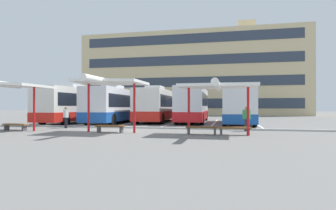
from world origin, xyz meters
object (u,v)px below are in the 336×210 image
Objects in this scene: coach_bus_3 at (193,105)px; bench_0 at (15,125)px; coach_bus_4 at (238,106)px; waiting_shelter_1 at (109,83)px; coach_bus_0 at (82,105)px; coach_bus_1 at (118,106)px; waiting_shelter_0 at (12,86)px; bench_2 at (202,128)px; bench_3 at (235,129)px; bench_1 at (110,127)px; waiting_shelter_2 at (218,87)px; waiting_passenger_0 at (66,116)px; waiting_passenger_1 at (247,117)px; coach_bus_2 at (158,106)px.

coach_bus_3 reaches higher than bench_0.
coach_bus_4 is 12.96m from waiting_shelter_1.
coach_bus_0 reaches higher than coach_bus_1.
waiting_shelter_0 is at bearing -85.44° from coach_bus_0.
bench_3 is (1.80, 0.00, -0.00)m from bench_2.
bench_1 is 0.39× the size of waiting_shelter_2.
coach_bus_1 is 10.80m from bench_0.
waiting_passenger_0 reaches higher than bench_0.
coach_bus_0 is at bearing 94.56° from waiting_shelter_0.
coach_bus_0 is at bearing 126.72° from waiting_shelter_1.
coach_bus_3 is (7.17, 1.71, 0.08)m from coach_bus_1.
bench_0 is 0.96× the size of bench_3.
waiting_shelter_2 is at bearing -97.45° from coach_bus_4.
waiting_shelter_2 is (12.93, 0.09, -0.25)m from waiting_shelter_0.
waiting_shelter_0 is 6.57m from waiting_shelter_1.
waiting_shelter_0 is at bearing -178.13° from bench_3.
waiting_passenger_0 is at bearing -148.23° from coach_bus_4.
bench_0 is at bearing -169.57° from waiting_passenger_1.
bench_0 is 1.08× the size of waiting_passenger_1.
coach_bus_2 is at bearing 131.16° from waiting_passenger_1.
coach_bus_4 is 17.79m from waiting_shelter_0.
bench_1 is at bearing -106.09° from coach_bus_3.
waiting_passenger_1 is (8.04, 2.79, -2.07)m from waiting_shelter_1.
coach_bus_1 is 7.84× the size of waiting_passenger_1.
coach_bus_1 is at bearing -166.62° from coach_bus_3.
waiting_shelter_1 is 2.69× the size of bench_2.
coach_bus_0 is 2.33× the size of waiting_shelter_0.
coach_bus_3 is 5.96× the size of bench_2.
waiting_shelter_1 is at bearing -70.42° from coach_bus_1.
coach_bus_1 reaches higher than waiting_shelter_2.
waiting_passenger_0 reaches higher than bench_3.
coach_bus_4 is 17.62m from bench_0.
coach_bus_1 is at bearing 133.72° from waiting_shelter_2.
coach_bus_2 is 5.96× the size of bench_2.
coach_bus_2 reaches higher than bench_1.
coach_bus_4 is 14.49m from waiting_passenger_0.
coach_bus_1 is at bearing 132.04° from bench_2.
waiting_shelter_2 is 2.52× the size of bench_3.
bench_2 and bench_3 have the same top height.
bench_2 is at bearing 0.73° from bench_0.
coach_bus_0 is 7.60× the size of waiting_passenger_1.
waiting_passenger_1 is at bearing 19.13° from waiting_shelter_1.
bench_3 is at bearing -58.07° from coach_bus_2.
waiting_shelter_1 reaches higher than waiting_passenger_0.
coach_bus_3 is 6.79× the size of waiting_passenger_1.
coach_bus_4 reaches higher than waiting_shelter_0.
bench_0 is 0.97× the size of bench_1.
bench_2 is (-2.26, -10.06, -1.29)m from coach_bus_4.
coach_bus_2 reaches higher than waiting_passenger_0.
waiting_passenger_0 is (-4.57, 2.57, 0.54)m from bench_1.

